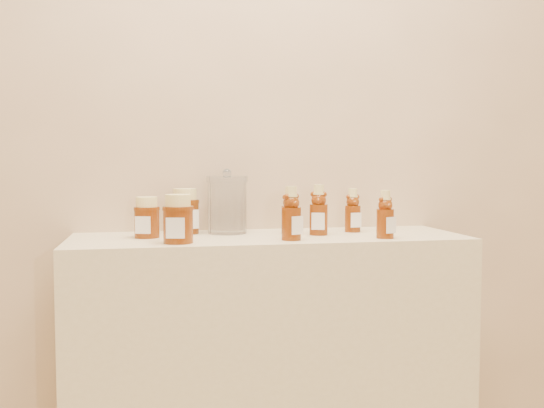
{
  "coord_description": "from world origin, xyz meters",
  "views": [
    {
      "loc": [
        -0.35,
        -0.26,
        1.12
      ],
      "look_at": [
        0.0,
        1.52,
        1.0
      ],
      "focal_mm": 40.0,
      "sensor_mm": 36.0,
      "label": 1
    }
  ],
  "objects": [
    {
      "name": "bear_bottle_back_mid",
      "position": [
        0.16,
        1.55,
        0.99
      ],
      "size": [
        0.08,
        0.08,
        0.18
      ],
      "primitive_type": null,
      "rotation": [
        0.0,
        0.0,
        -0.31
      ],
      "color": "#5A2107",
      "rests_on": "display_table"
    },
    {
      "name": "wall_back",
      "position": [
        0.0,
        1.75,
        1.35
      ],
      "size": [
        3.5,
        0.02,
        2.7
      ],
      "primitive_type": "cube",
      "color": "tan",
      "rests_on": "ground"
    },
    {
      "name": "glass_canister",
      "position": [
        -0.12,
        1.64,
        1.0
      ],
      "size": [
        0.15,
        0.15,
        0.2
      ],
      "primitive_type": null,
      "rotation": [
        0.0,
        0.0,
        0.21
      ],
      "color": "white",
      "rests_on": "display_table"
    },
    {
      "name": "display_table",
      "position": [
        0.0,
        1.55,
        0.45
      ],
      "size": [
        1.2,
        0.4,
        0.9
      ],
      "primitive_type": "cube",
      "color": "beige",
      "rests_on": "ground"
    },
    {
      "name": "honey_jar_back",
      "position": [
        -0.25,
        1.66,
        0.97
      ],
      "size": [
        0.12,
        0.12,
        0.14
      ],
      "primitive_type": null,
      "rotation": [
        0.0,
        0.0,
        0.34
      ],
      "color": "#5A2107",
      "rests_on": "display_table"
    },
    {
      "name": "bear_bottle_front_left",
      "position": [
        0.04,
        1.44,
        0.99
      ],
      "size": [
        0.08,
        0.08,
        0.18
      ],
      "primitive_type": null,
      "rotation": [
        0.0,
        0.0,
        0.42
      ],
      "color": "#5A2107",
      "rests_on": "display_table"
    },
    {
      "name": "honey_jar_front",
      "position": [
        -0.28,
        1.43,
        0.97
      ],
      "size": [
        0.1,
        0.1,
        0.14
      ],
      "primitive_type": null,
      "rotation": [
        0.0,
        0.0,
        -0.23
      ],
      "color": "#5A2107",
      "rests_on": "display_table"
    },
    {
      "name": "bear_bottle_front_right",
      "position": [
        0.33,
        1.43,
        0.98
      ],
      "size": [
        0.07,
        0.07,
        0.16
      ],
      "primitive_type": null,
      "rotation": [
        0.0,
        0.0,
        0.35
      ],
      "color": "#5A2107",
      "rests_on": "display_table"
    },
    {
      "name": "honey_jar_left",
      "position": [
        -0.37,
        1.58,
        0.96
      ],
      "size": [
        0.1,
        0.1,
        0.12
      ],
      "primitive_type": null,
      "rotation": [
        0.0,
        0.0,
        -0.3
      ],
      "color": "#5A2107",
      "rests_on": "display_table"
    },
    {
      "name": "bear_bottle_back_right",
      "position": [
        0.29,
        1.61,
        0.98
      ],
      "size": [
        0.06,
        0.06,
        0.16
      ],
      "primitive_type": null,
      "rotation": [
        0.0,
        0.0,
        0.1
      ],
      "color": "#5A2107",
      "rests_on": "display_table"
    },
    {
      "name": "bear_bottle_back_left",
      "position": [
        0.07,
        1.59,
        0.98
      ],
      "size": [
        0.06,
        0.06,
        0.16
      ],
      "primitive_type": null,
      "rotation": [
        0.0,
        0.0,
        0.12
      ],
      "color": "#5A2107",
      "rests_on": "display_table"
    }
  ]
}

